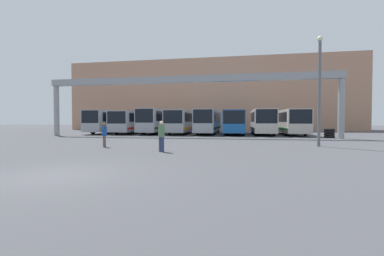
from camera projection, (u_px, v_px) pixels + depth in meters
The scene contains 15 objects.
ground_plane at pixel (56, 175), 8.19m from camera, with size 200.00×200.00×0.00m, color #47474C.
building_backdrop at pixel (210, 97), 52.55m from camera, with size 54.48×12.00×13.28m.
overhead_gantry at pixel (185, 85), 27.71m from camera, with size 31.84×0.80×6.60m.
bus_slot_0 at pixel (112, 120), 36.95m from camera, with size 2.51×11.04×3.14m.
bus_slot_1 at pixel (134, 121), 36.11m from camera, with size 2.63×10.59×3.02m.
bus_slot_2 at pixel (159, 120), 35.95m from camera, with size 2.47×11.53×3.28m.
bus_slot_3 at pixel (184, 121), 35.66m from camera, with size 2.52×12.21×3.09m.
bus_slot_4 at pixel (209, 120), 35.07m from camera, with size 2.45×12.27×3.15m.
bus_slot_5 at pixel (235, 121), 34.43m from camera, with size 2.61×12.22×3.02m.
bus_slot_6 at pixel (262, 120), 32.83m from camera, with size 2.50×10.23×3.13m.
bus_slot_7 at pixel (290, 121), 32.90m from camera, with size 2.55×11.64×3.08m.
pedestrian_mid_left at pixel (104, 135), 17.02m from camera, with size 0.33×0.33×1.58m.
pedestrian_near_center at pixel (161, 135), 14.42m from camera, with size 0.36×0.36×1.74m.
tire_stack at pixel (329, 133), 26.38m from camera, with size 1.04×1.04×0.96m.
lamp_post at pixel (319, 86), 17.38m from camera, with size 0.36×0.36×7.48m.
Camera 1 is at (5.71, -7.24, 1.74)m, focal length 24.00 mm.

